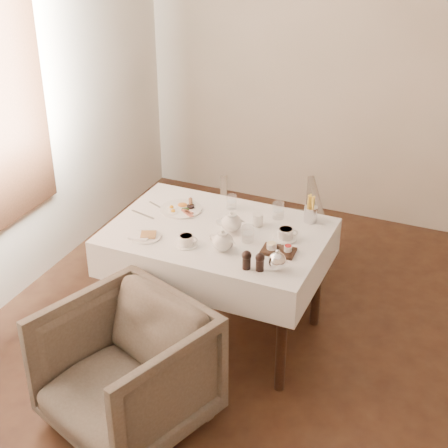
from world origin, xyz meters
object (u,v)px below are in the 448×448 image
Objects in this scene: table at (218,247)px; armchair_far at (269,233)px; armchair_near at (126,371)px; teapot_centre at (231,221)px; breakfast_plate at (182,208)px.

table is 0.87m from armchair_far.
armchair_near is 1.09× the size of armchair_far.
table is 7.64× the size of teapot_centre.
breakfast_plate is (-0.32, 0.15, 0.13)m from table.
teapot_centre is at bearing 69.70° from armchair_far.
armchair_near is at bearing -81.51° from breakfast_plate.
armchair_far is 0.87m from breakfast_plate.
teapot_centre reaches higher than armchair_near.
breakfast_plate is at bearing 120.45° from armchair_near.
armchair_near is at bearing -120.48° from teapot_centre.
teapot_centre is at bearing -20.35° from breakfast_plate.
teapot_centre reaches higher than armchair_far.
armchair_far is 4.25× the size of teapot_centre.
armchair_near reaches higher than armchair_far.
teapot_centre is at bearing 13.71° from table.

